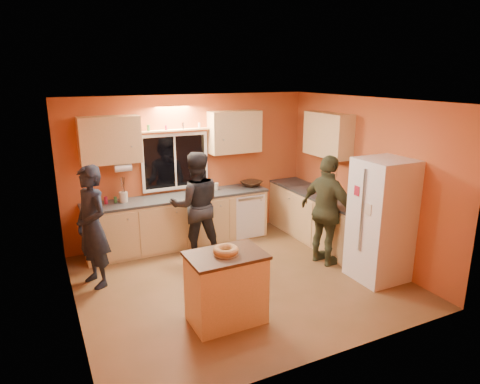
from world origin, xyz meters
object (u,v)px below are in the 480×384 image
person_center (196,205)px  refrigerator (381,220)px  person_left (92,227)px  person_right (327,211)px  island (226,287)px

person_center → refrigerator: bearing=149.1°
person_left → person_right: 3.51m
person_center → person_right: (1.73, -1.20, 0.00)m
island → refrigerator: bearing=1.1°
island → person_center: (0.37, 2.02, 0.43)m
refrigerator → person_center: 2.88m
person_center → person_right: size_ratio=1.00×
island → person_right: (2.11, 0.82, 0.43)m
refrigerator → person_right: bearing=117.4°
person_center → person_right: 2.11m
person_left → person_right: bearing=55.1°
person_left → island: bearing=16.8°
refrigerator → person_center: (-2.12, 1.95, -0.02)m
island → person_left: bearing=126.8°
person_left → person_right: person_right is taller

